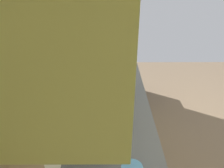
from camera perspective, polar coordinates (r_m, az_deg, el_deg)
The scene contains 5 objects.
ground_plane at distance 2.75m, azimuth 25.10°, elevation -18.98°, with size 6.09×6.09×0.00m, color brown.
wall_back at distance 1.79m, azimuth -11.92°, elevation 8.08°, with size 3.92×0.12×2.61m, color beige.
counter_run at distance 1.92m, azimuth 0.13°, elevation -21.01°, with size 3.00×0.65×0.90m.
oven_range at distance 3.41m, azimuth 0.34°, elevation 3.22°, with size 0.69×0.68×1.08m.
microwave at distance 2.06m, azimuth -0.45°, elevation 3.80°, with size 0.45×0.34×0.31m.
Camera 1 is at (-1.65, 1.11, 1.90)m, focal length 32.80 mm.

